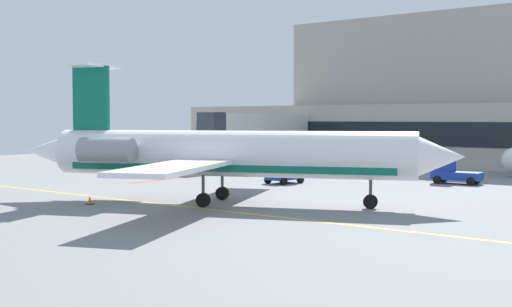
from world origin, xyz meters
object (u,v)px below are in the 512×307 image
at_px(regional_jet, 222,154).
at_px(baggage_tug, 287,172).
at_px(pushback_tractor, 221,156).
at_px(belt_loader, 452,172).

xyz_separation_m(regional_jet, baggage_tug, (-4.46, 13.93, -2.33)).
bearing_deg(regional_jet, baggage_tug, 107.74).
relative_size(regional_jet, pushback_tractor, 7.21).
distance_m(baggage_tug, pushback_tractor, 23.58).
relative_size(pushback_tractor, belt_loader, 0.96).
xyz_separation_m(baggage_tug, belt_loader, (11.60, 8.40, 0.06)).
xyz_separation_m(regional_jet, pushback_tractor, (-23.59, 27.70, -2.29)).
distance_m(baggage_tug, belt_loader, 14.32).
distance_m(regional_jet, baggage_tug, 14.81).
bearing_deg(pushback_tractor, baggage_tug, -35.75).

